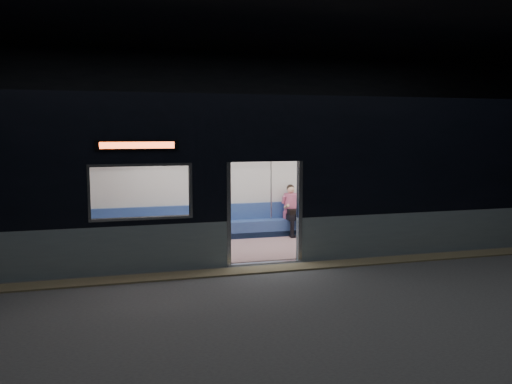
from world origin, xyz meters
name	(u,v)px	position (x,y,z in m)	size (l,w,h in m)	color
station_floor	(281,277)	(0.00, 0.00, -0.01)	(24.00, 14.00, 0.01)	#47494C
station_envelope	(282,73)	(0.00, 0.00, 3.66)	(24.00, 14.00, 5.00)	black
tactile_strip	(272,269)	(0.00, 0.55, 0.01)	(22.80, 0.50, 0.03)	#8C7F59
metro_car	(245,167)	(0.00, 2.54, 1.85)	(18.00, 3.04, 3.35)	#8799A1
passenger	(291,207)	(1.46, 3.55, 0.76)	(0.40, 0.64, 1.27)	black
handbag	(293,212)	(1.44, 3.35, 0.66)	(0.25, 0.22, 0.13)	black
transit_map	(344,177)	(3.02, 3.85, 1.44)	(0.90, 0.03, 0.58)	white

